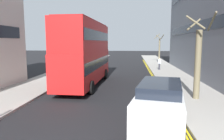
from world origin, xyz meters
TOP-DOWN VIEW (x-y plane):
  - sidewalk_right at (6.50, 16.00)m, footprint 4.00×80.00m
  - sidewalk_left at (-6.50, 16.00)m, footprint 4.00×80.00m
  - kerb_line_outer at (4.40, 14.00)m, footprint 0.10×56.00m
  - kerb_line_inner at (4.24, 14.00)m, footprint 0.10×56.00m
  - double_decker_bus_away at (-2.16, 13.99)m, footprint 3.03×10.87m
  - taxi_minivan at (3.20, 4.56)m, footprint 2.74×5.08m
  - pedestrian_far at (5.66, 24.46)m, footprint 0.34×0.22m
  - street_tree_near at (6.87, 34.75)m, footprint 1.71×1.67m
  - street_tree_mid at (6.25, 9.69)m, footprint 1.74×1.71m

SIDE VIEW (x-z plane):
  - kerb_line_outer at x=4.40m, z-range 0.00..0.01m
  - kerb_line_inner at x=4.24m, z-range 0.00..0.01m
  - sidewalk_right at x=6.50m, z-range 0.00..0.14m
  - sidewalk_left at x=-6.50m, z-range 0.00..0.14m
  - pedestrian_far at x=5.66m, z-range 0.18..1.80m
  - taxi_minivan at x=3.20m, z-range 0.01..2.13m
  - street_tree_mid at x=6.25m, z-range -0.16..5.38m
  - street_tree_near at x=6.87m, z-range 0.02..5.33m
  - double_decker_bus_away at x=-2.16m, z-range 0.21..5.85m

